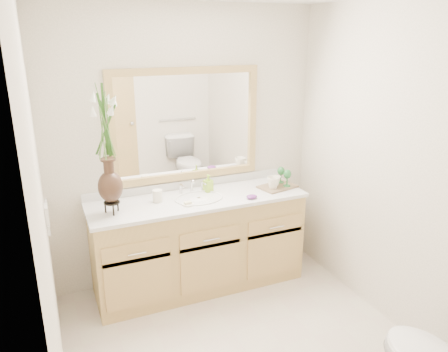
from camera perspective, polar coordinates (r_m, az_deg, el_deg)
name	(u,v)px	position (r m, az deg, el deg)	size (l,w,h in m)	color
wall_back	(186,148)	(3.84, -4.97, 3.72)	(2.40, 0.02, 2.40)	white
wall_front	(418,316)	(1.77, 23.97, -16.40)	(2.40, 0.02, 2.40)	white
wall_left	(44,229)	(2.44, -22.46, -6.43)	(0.02, 2.60, 2.40)	white
wall_right	(402,173)	(3.39, 22.25, 0.38)	(0.02, 2.60, 2.40)	white
vanity	(199,244)	(3.87, -3.30, -8.80)	(1.80, 0.55, 0.80)	tan
counter	(198,199)	(3.70, -3.42, -3.07)	(1.84, 0.57, 0.03)	silver
sink	(199,204)	(3.70, -3.31, -3.72)	(0.38, 0.34, 0.23)	white
mirror	(186,125)	(3.78, -4.95, 6.65)	(1.32, 0.04, 0.97)	white
switch_plate	(47,214)	(3.23, -22.14, -4.61)	(0.02, 0.12, 0.12)	white
flower_vase	(106,135)	(3.31, -15.17, 5.18)	(0.22, 0.22, 0.91)	black
tumbler	(157,196)	(3.64, -8.69, -2.58)	(0.08, 0.08, 0.10)	white
soap_dish	(188,204)	(3.55, -4.75, -3.67)	(0.09, 0.09, 0.03)	white
soap_bottle	(208,184)	(3.82, -2.08, -1.04)	(0.06, 0.06, 0.14)	#98CF30
purple_dish	(252,197)	(3.68, 3.64, -2.71)	(0.09, 0.08, 0.03)	#682879
tray	(277,187)	(3.96, 6.99, -1.39)	(0.33, 0.22, 0.02)	brown
mug_left	(273,182)	(3.88, 6.45, -0.81)	(0.11, 0.10, 0.11)	white
mug_right	(276,180)	(3.96, 6.75, -0.55)	(0.09, 0.09, 0.09)	white
goblet_front	(287,175)	(3.93, 8.27, 0.12)	(0.07, 0.07, 0.15)	#246C30
goblet_back	(281,172)	(4.02, 7.45, 0.53)	(0.07, 0.07, 0.15)	#246C30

